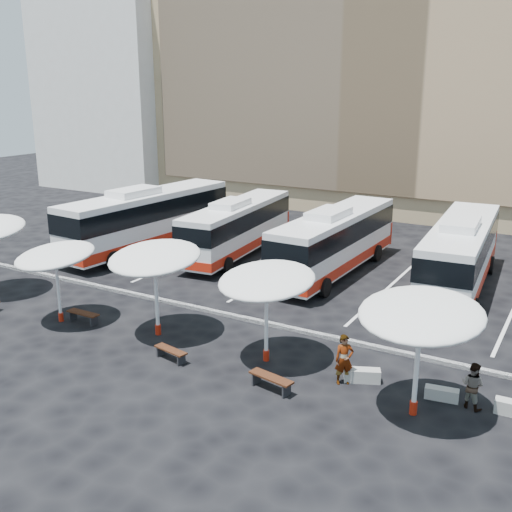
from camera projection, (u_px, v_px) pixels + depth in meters
The scene contains 20 objects.
ground at pixel (204, 316), 26.94m from camera, with size 120.00×120.00×0.00m, color black.
sandstone_building at pixel (418, 52), 49.99m from camera, with size 42.00×18.25×29.60m.
apartment_block at pixel (132, 95), 61.19m from camera, with size 14.00×14.00×18.00m, color silver.
curb_divider at pixel (210, 311), 27.33m from camera, with size 34.00×0.25×0.15m, color black.
bay_lines at pixel (285, 270), 33.60m from camera, with size 24.15×12.00×0.01m.
bus_0 at pixel (148, 217), 37.22m from camera, with size 3.70×12.85×4.02m.
bus_1 at pixel (238, 226), 36.19m from camera, with size 3.38×11.23×3.51m.
bus_2 at pixel (335, 239), 32.60m from camera, with size 2.92×11.75×3.71m.
bus_3 at pixel (460, 252), 29.95m from camera, with size 3.41×12.10×3.79m.
sunshade_1 at pixel (55, 256), 25.51m from camera, with size 4.21×4.24×3.52m.
sunshade_2 at pixel (155, 258), 24.02m from camera, with size 3.81×3.86×3.91m.
sunshade_3 at pixel (267, 281), 21.72m from camera, with size 4.19×4.22×3.74m.
sunshade_4 at pixel (421, 315), 17.99m from camera, with size 4.06×4.10×3.95m.
wood_bench_1 at pixel (83, 315), 26.06m from camera, with size 1.58×0.42×0.48m.
wood_bench_2 at pixel (171, 352), 22.52m from camera, with size 1.51×0.66×0.45m.
wood_bench_3 at pixel (271, 380), 20.30m from camera, with size 1.71×0.75×0.51m.
conc_bench_0 at pixel (362, 375), 20.93m from camera, with size 1.25×0.42×0.47m, color #989893.
conc_bench_1 at pixel (442, 394), 19.74m from camera, with size 1.08×0.36×0.41m, color #989893.
passenger_0 at pixel (344, 360), 20.61m from camera, with size 0.66×0.43×1.80m, color black.
passenger_1 at pixel (473, 386), 19.07m from camera, with size 0.76×0.59×1.57m, color black.
Camera 1 is at (14.59, -20.61, 10.04)m, focal length 42.00 mm.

